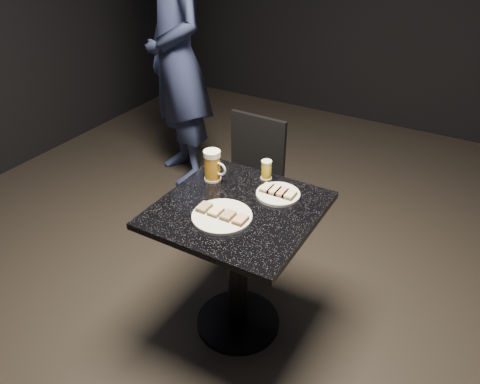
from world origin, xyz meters
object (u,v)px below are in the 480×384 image
plate_small (278,194)px  chair (249,177)px  table (238,249)px  patron (177,58)px  beer_mug (213,166)px  beer_tumbler (266,170)px  plate_large (222,216)px

plate_small → chair: chair is taller
table → chair: chair is taller
patron → beer_mug: (0.97, -1.03, -0.12)m
patron → beer_tumbler: size_ratio=19.44×
plate_large → plate_small: same height
beer_tumbler → chair: bearing=130.0°
table → beer_mug: 0.42m
plate_large → table: size_ratio=0.35×
plate_large → patron: bearing=132.6°
plate_small → beer_tumbler: size_ratio=2.11×
plate_small → beer_tumbler: bearing=136.9°
chair → patron: bearing=149.3°
table → chair: bearing=115.1°
patron → beer_mug: 1.41m
plate_large → chair: (-0.28, 0.75, -0.26)m
patron → beer_mug: bearing=-13.9°
plate_large → patron: (-1.18, 1.28, 0.20)m
beer_mug → plate_large: bearing=-50.4°
patron → beer_tumbler: patron is taller
plate_small → plate_large: bearing=-114.8°
plate_small → beer_mug: beer_mug is taller
plate_small → beer_tumbler: 0.17m
plate_large → patron: 1.75m
plate_small → table: 0.33m
plate_small → patron: 1.66m
table → plate_large: bearing=-99.6°
beer_mug → chair: (-0.07, 0.49, -0.33)m
plate_large → chair: size_ratio=0.31×
plate_large → beer_mug: 0.34m
beer_tumbler → chair: chair is taller
plate_large → beer_tumbler: (0.01, 0.40, 0.04)m
patron → table: size_ratio=2.54×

